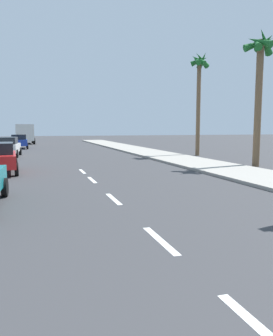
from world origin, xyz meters
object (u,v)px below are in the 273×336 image
object	(u,v)px
parked_car_white	(7,146)
palm_tree_mid	(260,70)
parked_car_blue	(19,141)
delivery_truck	(24,133)
palm_tree_far	(199,78)

from	to	relation	value
parked_car_white	palm_tree_mid	bearing A→B (deg)	-35.41
parked_car_blue	palm_tree_mid	bearing A→B (deg)	-59.50
palm_tree_mid	delivery_truck	bearing A→B (deg)	112.36
parked_car_white	delivery_truck	size ratio (longest dim) A/B	0.66
parked_car_blue	delivery_truck	distance (m)	11.44
palm_tree_mid	palm_tree_far	size ratio (longest dim) A/B	0.95
parked_car_white	parked_car_blue	xyz separation A→B (m)	(0.51, 10.60, -0.00)
parked_car_white	delivery_truck	distance (m)	22.04
parked_car_blue	palm_tree_far	bearing A→B (deg)	-46.35
parked_car_white	palm_tree_mid	distance (m)	19.58
delivery_truck	palm_tree_far	size ratio (longest dim) A/B	0.75
parked_car_blue	palm_tree_far	size ratio (longest dim) A/B	0.49
delivery_truck	palm_tree_mid	xyz separation A→B (m)	(13.94, -33.89, 4.18)
parked_car_white	palm_tree_mid	world-z (taller)	palm_tree_mid
delivery_truck	palm_tree_far	distance (m)	29.83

